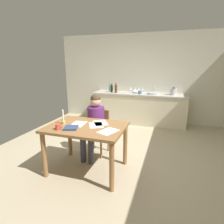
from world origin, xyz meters
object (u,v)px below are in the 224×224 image
object	(u,v)px
bottle_wine_red	(116,89)
teacup_on_counter	(140,93)
person_seated	(95,122)
sink_unit	(153,93)
candlestick	(63,120)
wine_glass_back_right	(131,89)
wine_glass_near_sink	(142,89)
wine_glass_back_left	(135,89)
chair_at_table	(98,129)
dining_table	(87,133)
bottle_oil	(110,88)
wine_glass_by_kettle	(139,89)
book_magazine	(71,128)
mixing_bowl	(135,92)
bottle_vinegar	(112,89)
coffee_mug	(58,127)
stovetop_kettle	(173,91)

from	to	relation	value
bottle_wine_red	teacup_on_counter	distance (m)	0.73
person_seated	sink_unit	size ratio (longest dim) A/B	3.32
candlestick	wine_glass_back_right	world-z (taller)	wine_glass_back_right
wine_glass_near_sink	wine_glass_back_left	size ratio (longest dim) A/B	1.00
chair_at_table	teacup_on_counter	size ratio (longest dim) A/B	7.15
dining_table	bottle_oil	size ratio (longest dim) A/B	4.61
dining_table	teacup_on_counter	distance (m)	2.70
wine_glass_near_sink	wine_glass_by_kettle	size ratio (longest dim) A/B	1.00
sink_unit	wine_glass_back_left	size ratio (longest dim) A/B	2.34
wine_glass_near_sink	sink_unit	bearing A→B (deg)	-22.82
book_magazine	mixing_bowl	xyz separation A→B (m)	(0.39, 3.01, 0.15)
bottle_wine_red	wine_glass_back_right	world-z (taller)	bottle_wine_red
wine_glass_by_kettle	wine_glass_back_left	bearing A→B (deg)	180.00
bottle_vinegar	mixing_bowl	size ratio (longest dim) A/B	1.39
chair_at_table	person_seated	size ratio (longest dim) A/B	0.72
candlestick	wine_glass_near_sink	distance (m)	3.09
book_magazine	teacup_on_counter	size ratio (longest dim) A/B	1.74
person_seated	teacup_on_counter	size ratio (longest dim) A/B	9.99
person_seated	mixing_bowl	xyz separation A→B (m)	(0.31, 2.30, 0.26)
book_magazine	person_seated	bearing A→B (deg)	65.78
coffee_mug	bottle_vinegar	world-z (taller)	bottle_vinegar
sink_unit	bottle_wine_red	size ratio (longest dim) A/B	1.31
candlestick	wine_glass_by_kettle	world-z (taller)	wine_glass_by_kettle
book_magazine	stovetop_kettle	distance (m)	3.33
bottle_oil	wine_glass_back_left	size ratio (longest dim) A/B	1.71
sink_unit	bottle_vinegar	world-z (taller)	bottle_vinegar
wine_glass_back_left	bottle_wine_red	bearing A→B (deg)	-156.42
wine_glass_by_kettle	chair_at_table	bearing A→B (deg)	-99.51
bottle_wine_red	wine_glass_by_kettle	xyz separation A→B (m)	(0.64, 0.23, -0.01)
bottle_oil	wine_glass_by_kettle	bearing A→B (deg)	3.34
candlestick	wine_glass_back_right	xyz separation A→B (m)	(0.45, 2.98, 0.16)
wine_glass_near_sink	person_seated	bearing A→B (deg)	-101.63
bottle_oil	bottle_wine_red	bearing A→B (deg)	-36.27
dining_table	wine_glass_near_sink	world-z (taller)	wine_glass_near_sink
bottle_vinegar	bottle_wine_red	distance (m)	0.16
bottle_wine_red	stovetop_kettle	world-z (taller)	bottle_wine_red
wine_glass_back_right	teacup_on_counter	size ratio (longest dim) A/B	1.29
bottle_oil	wine_glass_near_sink	distance (m)	0.99
mixing_bowl	wine_glass_back_right	distance (m)	0.22
sink_unit	person_seated	bearing A→B (deg)	-110.37
mixing_bowl	wine_glass_back_left	xyz separation A→B (m)	(-0.03, 0.12, 0.07)
wine_glass_by_kettle	wine_glass_back_right	xyz separation A→B (m)	(-0.24, 0.00, 0.00)
chair_at_table	bottle_vinegar	size ratio (longest dim) A/B	3.33
stovetop_kettle	wine_glass_back_left	distance (m)	1.11
coffee_mug	wine_glass_by_kettle	size ratio (longest dim) A/B	0.70
dining_table	candlestick	size ratio (longest dim) A/B	5.02
teacup_on_counter	wine_glass_by_kettle	bearing A→B (deg)	105.90
book_magazine	coffee_mug	bearing A→B (deg)	-163.82
coffee_mug	bottle_wine_red	world-z (taller)	bottle_wine_red
dining_table	teacup_on_counter	world-z (taller)	teacup_on_counter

